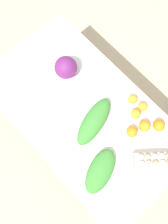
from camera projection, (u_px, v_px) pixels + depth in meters
name	position (u px, v px, depth m)	size (l,w,h in m)	color
ground_plane	(84.00, 129.00, 2.24)	(8.00, 8.00, 0.00)	#C6B289
dining_table	(84.00, 115.00, 1.64)	(1.48, 0.84, 0.71)	silver
cabbage_purple	(66.00, 68.00, 1.55)	(0.16, 0.16, 0.16)	#6B2366
egg_carton	(154.00, 160.00, 1.44)	(0.24, 0.26, 0.09)	#A8A8A3
greens_bunch_beet_tops	(94.00, 121.00, 1.50)	(0.37, 0.14, 0.09)	#3D8433
greens_bunch_kale	(100.00, 171.00, 1.42)	(0.31, 0.16, 0.08)	#3D8433
orange_0	(132.00, 132.00, 1.48)	(0.08, 0.08, 0.08)	orange
orange_1	(136.00, 114.00, 1.52)	(0.07, 0.07, 0.07)	orange
orange_2	(143.00, 107.00, 1.53)	(0.07, 0.07, 0.07)	orange
orange_3	(159.00, 126.00, 1.49)	(0.08, 0.08, 0.08)	orange
orange_4	(145.00, 126.00, 1.49)	(0.08, 0.08, 0.08)	orange
orange_5	(133.00, 99.00, 1.54)	(0.07, 0.07, 0.07)	orange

